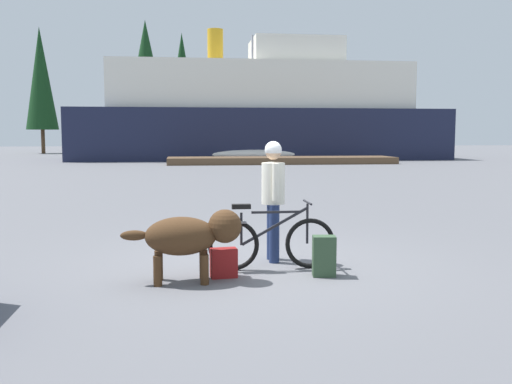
# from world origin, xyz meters

# --- Properties ---
(ground_plane) EXTENTS (160.00, 160.00, 0.00)m
(ground_plane) POSITION_xyz_m (0.00, 0.00, 0.00)
(ground_plane) COLOR slate
(bicycle) EXTENTS (1.66, 0.44, 0.88)m
(bicycle) POSITION_xyz_m (0.17, -0.29, 0.36)
(bicycle) COLOR black
(bicycle) RESTS_ON ground_plane
(person_cyclist) EXTENTS (0.32, 0.53, 1.66)m
(person_cyclist) POSITION_xyz_m (0.28, 0.20, 0.99)
(person_cyclist) COLOR navy
(person_cyclist) RESTS_ON ground_plane
(dog) EXTENTS (1.42, 0.53, 0.86)m
(dog) POSITION_xyz_m (-0.87, -0.79, 0.56)
(dog) COLOR #472D19
(dog) RESTS_ON ground_plane
(backpack) EXTENTS (0.30, 0.24, 0.50)m
(backpack) POSITION_xyz_m (0.77, -0.72, 0.25)
(backpack) COLOR #334C33
(backpack) RESTS_ON ground_plane
(handbag_pannier) EXTENTS (0.34, 0.21, 0.36)m
(handbag_pannier) POSITION_xyz_m (-0.47, -0.63, 0.18)
(handbag_pannier) COLOR maroon
(handbag_pannier) RESTS_ON ground_plane
(dock_pier) EXTENTS (13.57, 2.98, 0.40)m
(dock_pier) POSITION_xyz_m (4.96, 26.33, 0.20)
(dock_pier) COLOR brown
(dock_pier) RESTS_ON ground_plane
(ferry_boat) EXTENTS (25.94, 7.77, 9.08)m
(ferry_boat) POSITION_xyz_m (4.66, 33.40, 3.23)
(ferry_boat) COLOR #191E38
(ferry_boat) RESTS_ON ground_plane
(sailboat_moored) EXTENTS (8.03, 2.25, 8.22)m
(sailboat_moored) POSITION_xyz_m (3.69, 30.34, 0.49)
(sailboat_moored) COLOR silver
(sailboat_moored) RESTS_ON ground_plane
(pine_tree_far_left) EXTENTS (2.88, 2.88, 11.51)m
(pine_tree_far_left) POSITION_xyz_m (-13.70, 47.48, 6.83)
(pine_tree_far_left) COLOR #4C331E
(pine_tree_far_left) RESTS_ON ground_plane
(pine_tree_center) EXTENTS (3.89, 3.89, 12.28)m
(pine_tree_center) POSITION_xyz_m (-4.21, 47.20, 7.47)
(pine_tree_center) COLOR #4C331E
(pine_tree_center) RESTS_ON ground_plane
(pine_tree_far_right) EXTENTS (3.29, 3.29, 11.49)m
(pine_tree_far_right) POSITION_xyz_m (6.60, 49.10, 7.00)
(pine_tree_far_right) COLOR #4C331E
(pine_tree_far_right) RESTS_ON ground_plane
(pine_tree_mid_back) EXTENTS (3.29, 3.29, 12.62)m
(pine_tree_mid_back) POSITION_xyz_m (-0.86, 55.53, 7.65)
(pine_tree_mid_back) COLOR #4C331E
(pine_tree_mid_back) RESTS_ON ground_plane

